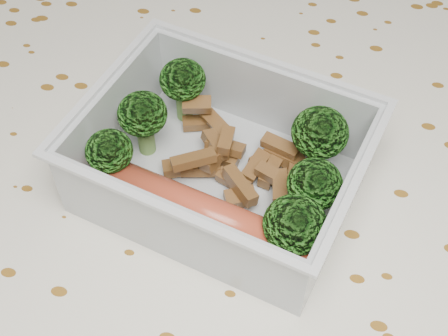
# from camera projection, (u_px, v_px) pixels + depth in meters

# --- Properties ---
(dining_table) EXTENTS (1.40, 0.90, 0.75)m
(dining_table) POSITION_uv_depth(u_px,v_px,m) (222.00, 270.00, 0.45)
(dining_table) COLOR brown
(dining_table) RESTS_ON ground
(tablecloth) EXTENTS (1.46, 0.96, 0.19)m
(tablecloth) POSITION_uv_depth(u_px,v_px,m) (222.00, 234.00, 0.41)
(tablecloth) COLOR silver
(tablecloth) RESTS_ON dining_table
(lunch_container) EXTENTS (0.19, 0.16, 0.06)m
(lunch_container) POSITION_uv_depth(u_px,v_px,m) (222.00, 168.00, 0.37)
(lunch_container) COLOR silver
(lunch_container) RESTS_ON tablecloth
(broccoli_florets) EXTENTS (0.15, 0.12, 0.05)m
(broccoli_florets) POSITION_uv_depth(u_px,v_px,m) (239.00, 152.00, 0.36)
(broccoli_florets) COLOR #608C3F
(broccoli_florets) RESTS_ON lunch_container
(meat_pile) EXTENTS (0.09, 0.07, 0.03)m
(meat_pile) POSITION_uv_depth(u_px,v_px,m) (236.00, 159.00, 0.39)
(meat_pile) COLOR brown
(meat_pile) RESTS_ON lunch_container
(sausage) EXTENTS (0.14, 0.05, 0.02)m
(sausage) POSITION_uv_depth(u_px,v_px,m) (199.00, 212.00, 0.35)
(sausage) COLOR #B44228
(sausage) RESTS_ON lunch_container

